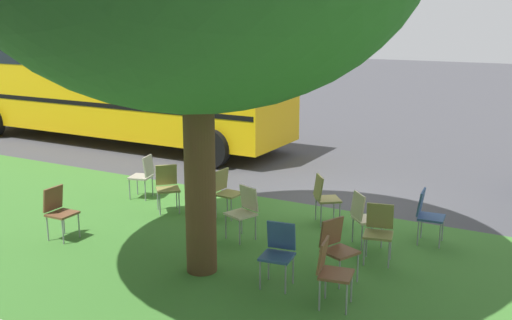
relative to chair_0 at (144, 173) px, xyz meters
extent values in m
plane|color=#424247|center=(-3.43, -1.39, -0.52)|extent=(80.00, 80.00, 0.00)
cube|color=#3D752D|center=(-3.43, 1.81, -0.52)|extent=(48.00, 6.00, 0.01)
cylinder|color=brown|center=(-3.01, 2.42, 1.05)|extent=(0.44, 0.44, 3.14)
cube|color=#ADA393|center=(0.07, 0.02, -0.08)|extent=(0.49, 0.51, 0.04)
cube|color=#ADA393|center=(-0.10, -0.03, 0.16)|extent=(0.18, 0.41, 0.40)
cylinder|color=gray|center=(0.28, -0.11, -0.31)|extent=(0.02, 0.02, 0.42)
cylinder|color=gray|center=(0.19, 0.24, -0.31)|extent=(0.02, 0.02, 0.42)
cylinder|color=gray|center=(-0.05, -0.20, -0.31)|extent=(0.02, 0.02, 0.42)
cylinder|color=gray|center=(-0.14, 0.15, -0.31)|extent=(0.02, 0.02, 0.42)
cube|color=olive|center=(-2.12, 0.18, -0.08)|extent=(0.43, 0.45, 0.04)
cube|color=olive|center=(-1.94, 0.17, 0.16)|extent=(0.11, 0.40, 0.40)
cylinder|color=gray|center=(-2.28, 0.37, -0.31)|extent=(0.02, 0.02, 0.42)
cylinder|color=gray|center=(-2.30, 0.01, -0.31)|extent=(0.02, 0.02, 0.42)
cylinder|color=gray|center=(-1.94, 0.35, -0.31)|extent=(0.02, 0.02, 0.42)
cylinder|color=gray|center=(-1.96, -0.01, -0.31)|extent=(0.02, 0.02, 0.42)
cube|color=olive|center=(-3.83, -0.38, -0.08)|extent=(0.57, 0.58, 0.04)
cube|color=olive|center=(-3.69, -0.27, 0.16)|extent=(0.31, 0.37, 0.40)
cylinder|color=gray|center=(-4.08, -0.35, -0.31)|extent=(0.02, 0.02, 0.42)
cylinder|color=gray|center=(-3.86, -0.63, -0.31)|extent=(0.02, 0.02, 0.42)
cylinder|color=gray|center=(-3.81, -0.14, -0.31)|extent=(0.02, 0.02, 0.42)
cylinder|color=gray|center=(-3.59, -0.42, -0.31)|extent=(0.02, 0.02, 0.42)
cube|color=brown|center=(-4.90, 1.80, -0.08)|extent=(0.53, 0.54, 0.04)
cube|color=brown|center=(-4.73, 1.73, 0.16)|extent=(0.24, 0.40, 0.40)
cylinder|color=gray|center=(-4.98, 2.03, -0.31)|extent=(0.02, 0.02, 0.42)
cylinder|color=gray|center=(-5.13, 1.70, -0.31)|extent=(0.02, 0.02, 0.42)
cylinder|color=gray|center=(-4.67, 1.90, -0.31)|extent=(0.02, 0.02, 0.42)
cylinder|color=gray|center=(-4.81, 1.57, -0.31)|extent=(0.02, 0.02, 0.42)
cube|color=brown|center=(-5.12, 2.52, -0.08)|extent=(0.47, 0.48, 0.04)
cube|color=brown|center=(-4.94, 2.55, 0.16)|extent=(0.15, 0.41, 0.40)
cylinder|color=gray|center=(-5.32, 2.67, -0.31)|extent=(0.02, 0.02, 0.42)
cylinder|color=gray|center=(-5.26, 2.32, -0.31)|extent=(0.02, 0.02, 0.42)
cylinder|color=gray|center=(-4.99, 2.73, -0.31)|extent=(0.02, 0.02, 0.42)
cylinder|color=gray|center=(-4.92, 2.38, -0.31)|extent=(0.02, 0.02, 0.42)
cube|color=beige|center=(-4.80, 0.31, -0.08)|extent=(0.58, 0.58, 0.04)
cube|color=beige|center=(-4.66, 0.43, 0.16)|extent=(0.34, 0.35, 0.40)
cylinder|color=gray|center=(-5.04, 0.32, -0.31)|extent=(0.02, 0.02, 0.42)
cylinder|color=gray|center=(-4.80, 0.06, -0.31)|extent=(0.02, 0.02, 0.42)
cylinder|color=gray|center=(-4.79, 0.55, -0.31)|extent=(0.02, 0.02, 0.42)
cylinder|color=gray|center=(-4.55, 0.29, -0.31)|extent=(0.02, 0.02, 0.42)
cube|color=olive|center=(-0.96, 0.49, -0.08)|extent=(0.58, 0.58, 0.04)
cube|color=olive|center=(-0.84, 0.36, 0.16)|extent=(0.35, 0.34, 0.40)
cylinder|color=gray|center=(-0.95, 0.73, -0.31)|extent=(0.02, 0.02, 0.42)
cylinder|color=gray|center=(-1.21, 0.48, -0.31)|extent=(0.02, 0.02, 0.42)
cylinder|color=gray|center=(-0.72, 0.49, -0.31)|extent=(0.02, 0.02, 0.42)
cylinder|color=gray|center=(-0.98, 0.24, -0.31)|extent=(0.02, 0.02, 0.42)
cube|color=beige|center=(-2.88, 1.07, -0.08)|extent=(0.53, 0.52, 0.04)
cube|color=beige|center=(-2.94, 0.90, 0.16)|extent=(0.40, 0.22, 0.40)
cylinder|color=gray|center=(-2.65, 1.16, -0.31)|extent=(0.02, 0.02, 0.42)
cylinder|color=gray|center=(-2.99, 1.29, -0.31)|extent=(0.02, 0.02, 0.42)
cylinder|color=gray|center=(-2.77, 0.85, -0.31)|extent=(0.02, 0.02, 0.42)
cylinder|color=gray|center=(-3.11, 0.97, -0.31)|extent=(0.02, 0.02, 0.42)
cube|color=olive|center=(-5.16, 0.91, -0.08)|extent=(0.50, 0.48, 0.04)
cube|color=olive|center=(-5.12, 0.73, 0.16)|extent=(0.41, 0.17, 0.40)
cylinder|color=gray|center=(-5.02, 1.12, -0.31)|extent=(0.02, 0.02, 0.42)
cylinder|color=gray|center=(-5.37, 1.04, -0.31)|extent=(0.02, 0.02, 0.42)
cylinder|color=gray|center=(-4.95, 0.78, -0.31)|extent=(0.02, 0.02, 0.42)
cylinder|color=gray|center=(-5.30, 0.71, -0.31)|extent=(0.02, 0.02, 0.42)
cube|color=#335184|center=(-5.67, -0.27, -0.08)|extent=(0.44, 0.45, 0.04)
cube|color=#335184|center=(-5.49, -0.26, 0.16)|extent=(0.12, 0.40, 0.40)
cylinder|color=gray|center=(-5.86, -0.11, -0.31)|extent=(0.02, 0.02, 0.42)
cylinder|color=gray|center=(-5.83, -0.47, -0.31)|extent=(0.02, 0.02, 0.42)
cylinder|color=gray|center=(-5.52, -0.08, -0.31)|extent=(0.02, 0.02, 0.42)
cylinder|color=gray|center=(-5.49, -0.44, -0.31)|extent=(0.02, 0.02, 0.42)
cube|color=brown|center=(-0.30, 2.47, -0.08)|extent=(0.41, 0.43, 0.04)
cube|color=brown|center=(-0.12, 2.47, 0.16)|extent=(0.09, 0.40, 0.40)
cylinder|color=gray|center=(-0.47, 2.64, -0.31)|extent=(0.02, 0.02, 0.42)
cylinder|color=gray|center=(-0.47, 2.28, -0.31)|extent=(0.02, 0.02, 0.42)
cylinder|color=gray|center=(-0.13, 2.65, -0.31)|extent=(0.02, 0.02, 0.42)
cylinder|color=gray|center=(-0.13, 2.29, -0.31)|extent=(0.02, 0.02, 0.42)
cube|color=#335184|center=(-4.21, 2.37, -0.08)|extent=(0.47, 0.45, 0.04)
cube|color=#335184|center=(-4.18, 2.19, 0.16)|extent=(0.41, 0.14, 0.40)
cylinder|color=gray|center=(-4.05, 2.56, -0.31)|extent=(0.02, 0.02, 0.42)
cylinder|color=gray|center=(-4.41, 2.51, -0.31)|extent=(0.02, 0.02, 0.42)
cylinder|color=gray|center=(-4.01, 2.23, -0.31)|extent=(0.02, 0.02, 0.42)
cylinder|color=gray|center=(-4.36, 2.18, -0.31)|extent=(0.02, 0.02, 0.42)
cube|color=yellow|center=(4.17, -4.02, 1.11)|extent=(10.40, 2.44, 2.50)
cube|color=black|center=(4.17, -4.02, 0.76)|extent=(10.30, 2.46, 0.12)
cube|color=black|center=(4.17, -4.02, 2.01)|extent=(10.30, 2.46, 0.56)
cylinder|color=black|center=(8.17, -5.28, -0.04)|extent=(0.96, 0.28, 0.96)
cylinder|color=black|center=(0.17, -2.76, -0.04)|extent=(0.96, 0.28, 0.96)
cylinder|color=black|center=(0.17, -5.28, -0.04)|extent=(0.96, 0.28, 0.96)
camera|label=1|loc=(-7.58, 9.11, 3.09)|focal=41.84mm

